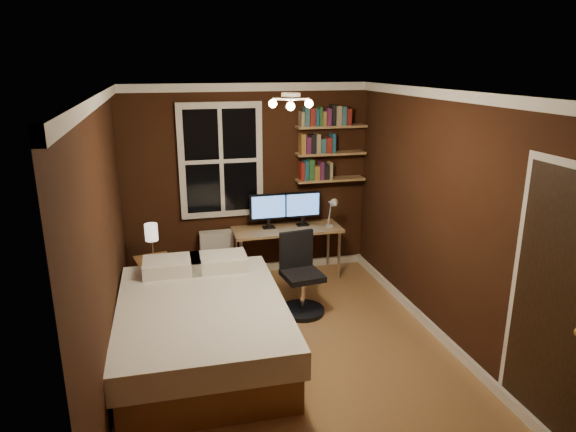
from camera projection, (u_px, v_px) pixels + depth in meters
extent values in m
plane|color=olive|center=(288.00, 351.00, 5.08)|extent=(4.20, 4.20, 0.00)
cube|color=black|center=(248.00, 182.00, 6.67)|extent=(3.20, 0.04, 2.50)
cube|color=black|center=(105.00, 245.00, 4.35)|extent=(0.04, 4.20, 2.50)
cube|color=black|center=(444.00, 219.00, 5.10)|extent=(0.04, 4.20, 2.50)
cube|color=white|center=(288.00, 92.00, 4.37)|extent=(3.20, 4.20, 0.02)
cube|color=silver|center=(221.00, 161.00, 6.47)|extent=(1.06, 0.06, 1.46)
cube|color=#9E774C|center=(330.00, 179.00, 6.82)|extent=(0.92, 0.22, 0.03)
cube|color=#9E774C|center=(331.00, 153.00, 6.72)|extent=(0.92, 0.22, 0.03)
cube|color=#9E774C|center=(331.00, 126.00, 6.62)|extent=(0.92, 0.22, 0.03)
cube|color=brown|center=(203.00, 342.00, 4.92)|extent=(1.49, 2.10, 0.33)
cube|color=white|center=(202.00, 315.00, 4.84)|extent=(1.58, 2.17, 0.25)
cube|color=white|center=(172.00, 266.00, 5.48)|extent=(0.61, 0.43, 0.15)
cube|color=white|center=(219.00, 262.00, 5.59)|extent=(0.61, 0.43, 0.15)
cube|color=brown|center=(155.00, 279.00, 6.14)|extent=(0.49, 0.49, 0.51)
cube|color=silver|center=(217.00, 255.00, 6.72)|extent=(0.43, 0.15, 0.64)
cube|color=#9E774C|center=(287.00, 229.00, 6.69)|extent=(1.41, 0.53, 0.04)
cylinder|color=beige|center=(241.00, 264.00, 6.42)|extent=(0.04, 0.04, 0.64)
cylinder|color=beige|center=(339.00, 255.00, 6.72)|extent=(0.04, 0.04, 0.64)
cylinder|color=beige|center=(236.00, 252.00, 6.84)|extent=(0.04, 0.04, 0.64)
cylinder|color=beige|center=(328.00, 244.00, 7.14)|extent=(0.04, 0.04, 0.64)
cylinder|color=black|center=(302.00, 311.00, 5.85)|extent=(0.51, 0.51, 0.05)
cylinder|color=silver|center=(302.00, 294.00, 5.79)|extent=(0.06, 0.06, 0.37)
cube|color=black|center=(302.00, 276.00, 5.73)|extent=(0.46, 0.46, 0.07)
cube|color=black|center=(296.00, 249.00, 5.82)|extent=(0.40, 0.10, 0.43)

